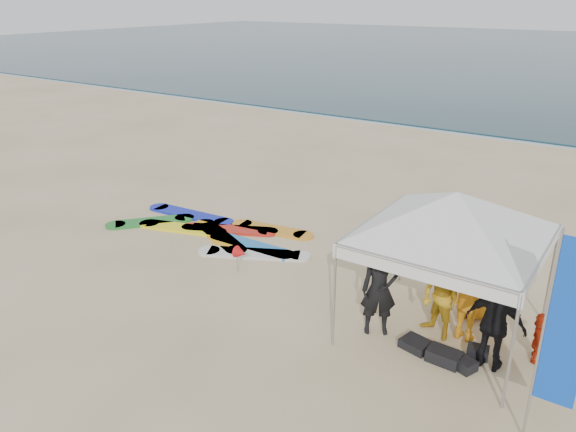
% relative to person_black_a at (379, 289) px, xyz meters
% --- Properties ---
extents(ground, '(120.00, 120.00, 0.00)m').
position_rel_person_black_a_xyz_m(ground, '(-2.75, -1.18, -0.90)').
color(ground, beige).
rests_on(ground, ground).
extents(shoreline_foam, '(160.00, 1.20, 0.01)m').
position_rel_person_black_a_xyz_m(shoreline_foam, '(-2.75, 17.02, -0.89)').
color(shoreline_foam, silver).
rests_on(shoreline_foam, ground).
extents(person_black_a, '(0.78, 0.71, 1.79)m').
position_rel_person_black_a_xyz_m(person_black_a, '(0.00, 0.00, 0.00)').
color(person_black_a, black).
rests_on(person_black_a, ground).
extents(person_yellow, '(0.93, 0.85, 1.56)m').
position_rel_person_black_a_xyz_m(person_yellow, '(0.98, 0.50, -0.12)').
color(person_yellow, gold).
rests_on(person_yellow, ground).
extents(person_orange_a, '(1.21, 0.77, 1.79)m').
position_rel_person_black_a_xyz_m(person_orange_a, '(1.43, 0.73, -0.00)').
color(person_orange_a, orange).
rests_on(person_orange_a, ground).
extents(person_black_b, '(1.02, 0.49, 1.69)m').
position_rel_person_black_a_xyz_m(person_black_b, '(2.04, 0.08, -0.05)').
color(person_black_b, black).
rests_on(person_black_b, ground).
extents(person_orange_b, '(0.99, 0.90, 1.70)m').
position_rel_person_black_a_xyz_m(person_orange_b, '(1.34, 1.55, -0.05)').
color(person_orange_b, orange).
rests_on(person_orange_b, ground).
extents(person_seated, '(0.37, 0.87, 0.91)m').
position_rel_person_black_a_xyz_m(person_seated, '(2.66, 0.74, -0.44)').
color(person_seated, red).
rests_on(person_seated, ground).
extents(canopy_tent, '(4.18, 4.18, 3.16)m').
position_rel_person_black_a_xyz_m(canopy_tent, '(1.01, 0.66, 1.85)').
color(canopy_tent, '#A5A5A8').
rests_on(canopy_tent, ground).
extents(feather_flag, '(0.55, 0.04, 3.23)m').
position_rel_person_black_a_xyz_m(feather_flag, '(3.13, -1.28, 1.00)').
color(feather_flag, '#A5A5A8').
rests_on(feather_flag, ground).
extents(marker_pennant, '(0.28, 0.28, 0.64)m').
position_rel_person_black_a_xyz_m(marker_pennant, '(-3.56, 0.45, -0.40)').
color(marker_pennant, '#A5A5A8').
rests_on(marker_pennant, ground).
extents(gear_pile, '(1.48, 0.83, 0.22)m').
position_rel_person_black_a_xyz_m(gear_pile, '(1.34, -0.10, -0.80)').
color(gear_pile, black).
rests_on(gear_pile, ground).
extents(surfboard_spread, '(5.51, 2.69, 0.07)m').
position_rel_person_black_a_xyz_m(surfboard_spread, '(-5.49, 1.88, -0.86)').
color(surfboard_spread, '#217C2B').
rests_on(surfboard_spread, ground).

